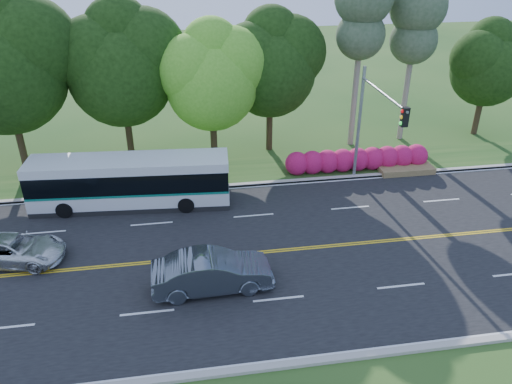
{
  "coord_description": "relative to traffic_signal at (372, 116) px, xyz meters",
  "views": [
    {
      "loc": [
        -4.03,
        -19.7,
        14.03
      ],
      "look_at": [
        -0.6,
        2.0,
        2.28
      ],
      "focal_mm": 35.0,
      "sensor_mm": 36.0,
      "label": 1
    }
  ],
  "objects": [
    {
      "name": "curb_north",
      "position": [
        -6.49,
        1.75,
        -4.6
      ],
      "size": [
        60.0,
        0.3,
        0.15
      ],
      "primitive_type": "cube",
      "color": "#ACA69B",
      "rests_on": "ground"
    },
    {
      "name": "lane_markings",
      "position": [
        -6.59,
        -5.4,
        -4.65
      ],
      "size": [
        57.6,
        13.82,
        0.0
      ],
      "color": "gold",
      "rests_on": "road"
    },
    {
      "name": "curb_south",
      "position": [
        -6.49,
        -12.55,
        -4.6
      ],
      "size": [
        60.0,
        0.3,
        0.15
      ],
      "primitive_type": "cube",
      "color": "#ACA69B",
      "rests_on": "ground"
    },
    {
      "name": "suv",
      "position": [
        -18.75,
        -4.3,
        -3.99
      ],
      "size": [
        5.05,
        3.0,
        1.32
      ],
      "primitive_type": "imported",
      "rotation": [
        0.0,
        0.0,
        1.39
      ],
      "color": "silver",
      "rests_on": "road"
    },
    {
      "name": "grass_verge",
      "position": [
        -6.49,
        3.6,
        -4.62
      ],
      "size": [
        60.0,
        4.0,
        0.1
      ],
      "primitive_type": "cube",
      "color": "#204A18",
      "rests_on": "ground"
    },
    {
      "name": "transit_bus",
      "position": [
        -13.59,
        0.35,
        -3.24
      ],
      "size": [
        11.02,
        3.13,
        2.85
      ],
      "rotation": [
        0.0,
        0.0,
        -0.07
      ],
      "color": "silver",
      "rests_on": "road"
    },
    {
      "name": "bougainvillea_hedge",
      "position": [
        0.69,
        2.75,
        -3.95
      ],
      "size": [
        9.5,
        2.25,
        1.5
      ],
      "color": "#A90E45",
      "rests_on": "ground"
    },
    {
      "name": "road",
      "position": [
        -6.49,
        -5.4,
        -4.66
      ],
      "size": [
        60.0,
        14.0,
        0.02
      ],
      "primitive_type": "cube",
      "color": "black",
      "rests_on": "ground"
    },
    {
      "name": "tree_row",
      "position": [
        -11.65,
        6.73,
        2.06
      ],
      "size": [
        44.7,
        9.1,
        13.84
      ],
      "color": "black",
      "rests_on": "ground"
    },
    {
      "name": "traffic_signal",
      "position": [
        0.0,
        0.0,
        0.0
      ],
      "size": [
        0.42,
        6.1,
        7.0
      ],
      "color": "gray",
      "rests_on": "ground"
    },
    {
      "name": "sedan",
      "position": [
        -9.69,
        -7.74,
        -3.79
      ],
      "size": [
        5.26,
        2.0,
        1.71
      ],
      "primitive_type": "imported",
      "rotation": [
        0.0,
        0.0,
        1.61
      ],
      "color": "#565E68",
      "rests_on": "road"
    },
    {
      "name": "ground",
      "position": [
        -6.49,
        -5.4,
        -4.67
      ],
      "size": [
        120.0,
        120.0,
        0.0
      ],
      "primitive_type": "plane",
      "color": "#204A18",
      "rests_on": "ground"
    }
  ]
}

